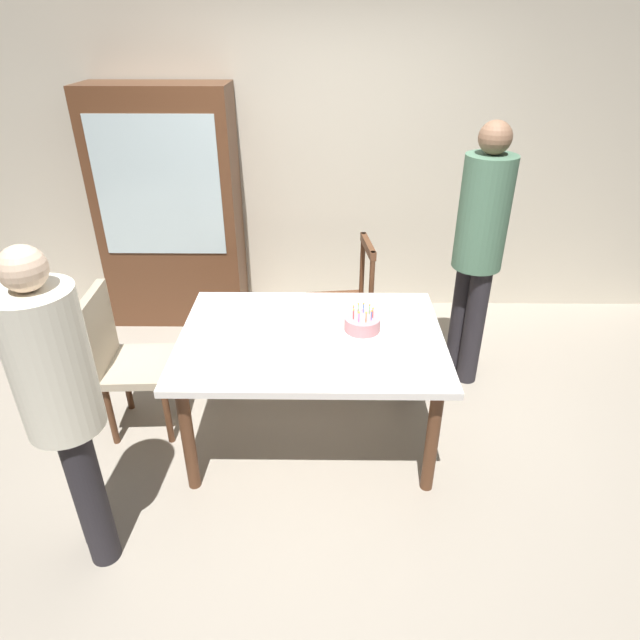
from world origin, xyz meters
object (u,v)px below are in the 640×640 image
object	(u,v)px
plate_near_celebrant	(232,357)
china_cabinet	(170,211)
birthday_cake	(362,325)
plate_far_side	(300,314)
dining_table	(311,347)
chair_spindle_back	(343,306)
chair_upholstered	(123,355)
plate_near_guest	(395,358)
person_guest	(479,244)
person_celebrant	(61,400)

from	to	relation	value
plate_near_celebrant	china_cabinet	world-z (taller)	china_cabinet
birthday_cake	plate_far_side	bearing A→B (deg)	151.65
plate_far_side	dining_table	bearing A→B (deg)	-72.89
birthday_cake	chair_spindle_back	xyz separation A→B (m)	(-0.09, 0.82, -0.31)
dining_table	chair_upholstered	xyz separation A→B (m)	(-1.14, 0.08, -0.11)
birthday_cake	plate_far_side	xyz separation A→B (m)	(-0.37, 0.20, -0.04)
plate_near_guest	dining_table	bearing A→B (deg)	151.56
plate_near_celebrant	plate_near_guest	distance (m)	0.87
birthday_cake	person_guest	xyz separation A→B (m)	(0.78, 0.62, 0.26)
dining_table	plate_near_celebrant	bearing A→B (deg)	-149.43
chair_upholstered	person_celebrant	xyz separation A→B (m)	(0.12, -0.93, 0.38)
person_guest	china_cabinet	size ratio (longest dim) A/B	0.94
plate_near_celebrant	plate_near_guest	world-z (taller)	same
dining_table	birthday_cake	xyz separation A→B (m)	(0.29, 0.05, 0.12)
plate_far_side	birthday_cake	bearing A→B (deg)	-28.35
chair_spindle_back	chair_upholstered	world-z (taller)	same
person_celebrant	china_cabinet	world-z (taller)	china_cabinet
dining_table	plate_near_celebrant	world-z (taller)	plate_near_celebrant
chair_upholstered	person_guest	world-z (taller)	person_guest
china_cabinet	chair_spindle_back	bearing A→B (deg)	-26.56
dining_table	birthday_cake	world-z (taller)	birthday_cake
plate_near_celebrant	plate_far_side	world-z (taller)	same
plate_near_celebrant	chair_upholstered	world-z (taller)	chair_upholstered
plate_near_guest	chair_spindle_back	size ratio (longest dim) A/B	0.23
dining_table	person_guest	world-z (taller)	person_guest
plate_far_side	chair_spindle_back	bearing A→B (deg)	65.62
person_celebrant	china_cabinet	size ratio (longest dim) A/B	0.85
person_celebrant	china_cabinet	xyz separation A→B (m)	(-0.15, 2.41, 0.04)
plate_near_guest	birthday_cake	bearing A→B (deg)	118.73
plate_near_celebrant	chair_upholstered	xyz separation A→B (m)	(-0.73, 0.32, -0.20)
chair_upholstered	person_guest	xyz separation A→B (m)	(2.22, 0.59, 0.50)
birthday_cake	china_cabinet	world-z (taller)	china_cabinet
person_guest	china_cabinet	world-z (taller)	china_cabinet
plate_far_side	china_cabinet	xyz separation A→B (m)	(-1.10, 1.31, 0.22)
dining_table	plate_near_celebrant	size ratio (longest dim) A/B	6.85
birthday_cake	person_celebrant	bearing A→B (deg)	-145.77
birthday_cake	chair_upholstered	bearing A→B (deg)	178.79
chair_spindle_back	chair_upholstered	size ratio (longest dim) A/B	1.00
birthday_cake	china_cabinet	bearing A→B (deg)	134.12
plate_near_celebrant	person_celebrant	xyz separation A→B (m)	(-0.61, -0.61, 0.18)
china_cabinet	plate_near_guest	bearing A→B (deg)	-47.96
birthday_cake	china_cabinet	size ratio (longest dim) A/B	0.15
birthday_cake	person_guest	size ratio (longest dim) A/B	0.16
plate_far_side	person_celebrant	world-z (taller)	person_celebrant
plate_near_celebrant	plate_far_side	bearing A→B (deg)	55.30
dining_table	plate_near_celebrant	xyz separation A→B (m)	(-0.41, -0.24, 0.09)
plate_near_guest	person_guest	bearing A→B (deg)	55.50
plate_far_side	person_guest	bearing A→B (deg)	19.94
person_celebrant	person_guest	distance (m)	2.59
birthday_cake	plate_near_celebrant	xyz separation A→B (m)	(-0.71, -0.29, -0.04)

